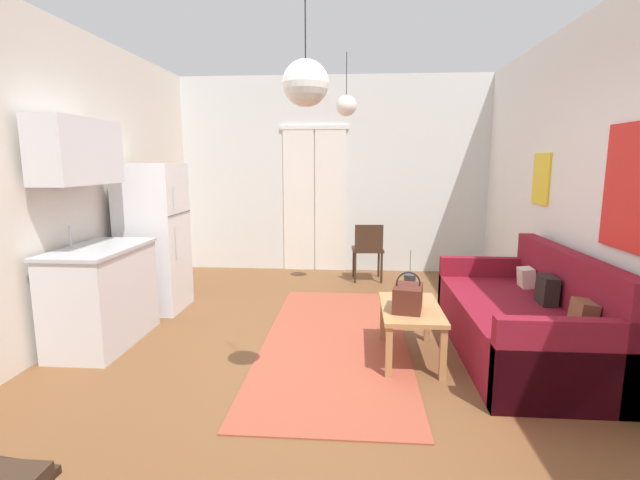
{
  "coord_description": "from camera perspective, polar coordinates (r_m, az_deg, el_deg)",
  "views": [
    {
      "loc": [
        0.34,
        -3.37,
        1.63
      ],
      "look_at": [
        -0.01,
        1.23,
        0.85
      ],
      "focal_mm": 25.93,
      "sensor_mm": 36.0,
      "label": 1
    }
  ],
  "objects": [
    {
      "name": "ground_plane",
      "position": [
        3.78,
        -1.27,
        -16.83
      ],
      "size": [
        5.13,
        7.7,
        0.1
      ],
      "primitive_type": "cube",
      "color": "brown"
    },
    {
      "name": "pendant_lamp_far",
      "position": [
        5.61,
        3.26,
        16.23
      ],
      "size": [
        0.24,
        0.24,
        0.72
      ],
      "color": "black"
    },
    {
      "name": "kitchen_counter",
      "position": [
        4.57,
        -25.85,
        -2.4
      ],
      "size": [
        0.59,
        1.09,
        2.0
      ],
      "color": "silver",
      "rests_on": "ground_plane"
    },
    {
      "name": "bamboo_vase",
      "position": [
        4.2,
        11.0,
        -5.55
      ],
      "size": [
        0.1,
        0.1,
        0.42
      ],
      "color": "#2D2D33",
      "rests_on": "coffee_table"
    },
    {
      "name": "accent_chair",
      "position": [
        6.39,
        5.94,
        -0.98
      ],
      "size": [
        0.45,
        0.43,
        0.8
      ],
      "rotation": [
        0.0,
        0.0,
        3.21
      ],
      "color": "#382619",
      "rests_on": "ground_plane"
    },
    {
      "name": "pendant_lamp_near",
      "position": [
        2.75,
        -1.79,
        18.79
      ],
      "size": [
        0.26,
        0.26,
        0.94
      ],
      "color": "black"
    },
    {
      "name": "refrigerator",
      "position": [
        5.41,
        -19.83,
        0.28
      ],
      "size": [
        0.64,
        0.64,
        1.62
      ],
      "color": "white",
      "rests_on": "ground_plane"
    },
    {
      "name": "area_rug",
      "position": [
        4.37,
        1.9,
        -12.28
      ],
      "size": [
        1.3,
        3.11,
        0.01
      ],
      "primitive_type": "cube",
      "color": "#9E4733",
      "rests_on": "ground_plane"
    },
    {
      "name": "coffee_table",
      "position": [
        3.97,
        11.12,
        -9.0
      ],
      "size": [
        0.49,
        0.86,
        0.45
      ],
      "color": "#B27F4C",
      "rests_on": "ground_plane"
    },
    {
      "name": "wall_left",
      "position": [
        4.3,
        -33.97,
        5.38
      ],
      "size": [
        0.12,
        7.3,
        2.88
      ],
      "color": "silver",
      "rests_on": "ground_plane"
    },
    {
      "name": "couch",
      "position": [
        4.34,
        24.13,
        -9.29
      ],
      "size": [
        0.95,
        2.03,
        0.9
      ],
      "color": "maroon",
      "rests_on": "ground_plane"
    },
    {
      "name": "handbag",
      "position": [
        3.83,
        10.79,
        -7.0
      ],
      "size": [
        0.27,
        0.34,
        0.32
      ],
      "color": "#512319",
      "rests_on": "coffee_table"
    },
    {
      "name": "wall_back",
      "position": [
        6.98,
        1.54,
        7.91
      ],
      "size": [
        4.73,
        0.13,
        2.88
      ],
      "color": "silver",
      "rests_on": "ground_plane"
    }
  ]
}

